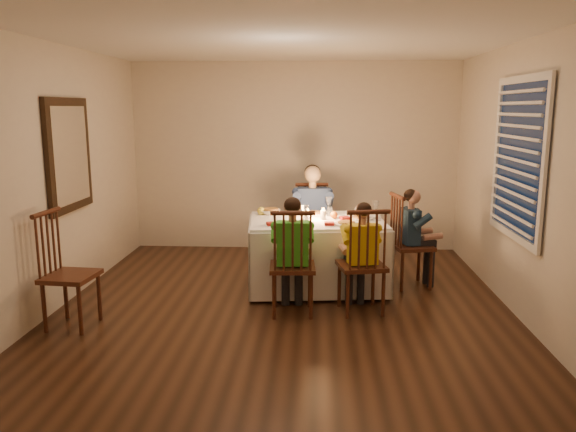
# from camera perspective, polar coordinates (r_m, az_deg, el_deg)

# --- Properties ---
(ground) EXTENTS (5.00, 5.00, 0.00)m
(ground) POSITION_cam_1_polar(r_m,az_deg,el_deg) (5.68, -0.43, -9.40)
(ground) COLOR black
(ground) RESTS_ON ground
(wall_left) EXTENTS (0.02, 5.00, 2.60)m
(wall_left) POSITION_cam_1_polar(r_m,az_deg,el_deg) (5.94, -22.71, 3.59)
(wall_left) COLOR beige
(wall_left) RESTS_ON ground
(wall_right) EXTENTS (0.02, 5.00, 2.60)m
(wall_right) POSITION_cam_1_polar(r_m,az_deg,el_deg) (5.69, 22.83, 3.29)
(wall_right) COLOR beige
(wall_right) RESTS_ON ground
(wall_back) EXTENTS (4.50, 0.02, 2.60)m
(wall_back) POSITION_cam_1_polar(r_m,az_deg,el_deg) (7.85, 0.65, 6.01)
(wall_back) COLOR beige
(wall_back) RESTS_ON ground
(ceiling) EXTENTS (5.00, 5.00, 0.00)m
(ceiling) POSITION_cam_1_polar(r_m,az_deg,el_deg) (5.36, -0.47, 17.65)
(ceiling) COLOR white
(ceiling) RESTS_ON wall_back
(dining_table) EXTENTS (1.58, 1.21, 0.74)m
(dining_table) POSITION_cam_1_polar(r_m,az_deg,el_deg) (6.19, 2.93, -2.37)
(dining_table) COLOR white
(dining_table) RESTS_ON ground
(chair_adult) EXTENTS (0.46, 0.44, 1.05)m
(chair_adult) POSITION_cam_1_polar(r_m,az_deg,el_deg) (7.07, 2.44, -5.30)
(chair_adult) COLOR #3B1A10
(chair_adult) RESTS_ON ground
(chair_near_left) EXTENTS (0.45, 0.43, 1.05)m
(chair_near_left) POSITION_cam_1_polar(r_m,az_deg,el_deg) (5.57, 0.44, -9.81)
(chair_near_left) COLOR #3B1A10
(chair_near_left) RESTS_ON ground
(chair_near_right) EXTENTS (0.51, 0.49, 1.05)m
(chair_near_right) POSITION_cam_1_polar(r_m,az_deg,el_deg) (5.66, 7.35, -9.56)
(chair_near_right) COLOR #3B1A10
(chair_near_right) RESTS_ON ground
(chair_end) EXTENTS (0.49, 0.51, 1.05)m
(chair_end) POSITION_cam_1_polar(r_m,az_deg,el_deg) (6.52, 12.27, -6.95)
(chair_end) COLOR #3B1A10
(chair_end) RESTS_ON ground
(chair_extra) EXTENTS (0.46, 0.48, 1.08)m
(chair_extra) POSITION_cam_1_polar(r_m,az_deg,el_deg) (5.61, -20.89, -10.39)
(chair_extra) COLOR #3B1A10
(chair_extra) RESTS_ON ground
(adult) EXTENTS (0.51, 0.47, 1.29)m
(adult) POSITION_cam_1_polar(r_m,az_deg,el_deg) (7.07, 2.44, -5.30)
(adult) COLOR navy
(adult) RESTS_ON ground
(child_green) EXTENTS (0.42, 0.39, 1.15)m
(child_green) POSITION_cam_1_polar(r_m,az_deg,el_deg) (5.57, 0.44, -9.81)
(child_green) COLOR green
(child_green) RESTS_ON ground
(child_yellow) EXTENTS (0.43, 0.41, 1.09)m
(child_yellow) POSITION_cam_1_polar(r_m,az_deg,el_deg) (5.66, 7.35, -9.56)
(child_yellow) COLOR gold
(child_yellow) RESTS_ON ground
(child_teal) EXTENTS (0.41, 0.43, 1.10)m
(child_teal) POSITION_cam_1_polar(r_m,az_deg,el_deg) (6.52, 12.27, -6.95)
(child_teal) COLOR #1A2E42
(child_teal) RESTS_ON ground
(setting_adult) EXTENTS (0.28, 0.28, 0.02)m
(setting_adult) POSITION_cam_1_polar(r_m,az_deg,el_deg) (6.42, 2.68, 0.22)
(setting_adult) COLOR white
(setting_adult) RESTS_ON dining_table
(setting_green) EXTENTS (0.28, 0.28, 0.02)m
(setting_green) POSITION_cam_1_polar(r_m,az_deg,el_deg) (5.85, 0.09, -0.82)
(setting_green) COLOR white
(setting_green) RESTS_ON dining_table
(setting_yellow) EXTENTS (0.28, 0.28, 0.02)m
(setting_yellow) POSITION_cam_1_polar(r_m,az_deg,el_deg) (5.89, 5.94, -0.80)
(setting_yellow) COLOR white
(setting_yellow) RESTS_ON dining_table
(setting_teal) EXTENTS (0.28, 0.28, 0.02)m
(setting_teal) POSITION_cam_1_polar(r_m,az_deg,el_deg) (6.20, 7.45, -0.24)
(setting_teal) COLOR white
(setting_teal) RESTS_ON dining_table
(candle_left) EXTENTS (0.06, 0.06, 0.10)m
(candle_left) POSITION_cam_1_polar(r_m,az_deg,el_deg) (6.12, 1.96, 0.09)
(candle_left) COLOR silver
(candle_left) RESTS_ON dining_table
(candle_right) EXTENTS (0.06, 0.06, 0.10)m
(candle_right) POSITION_cam_1_polar(r_m,az_deg,el_deg) (6.14, 3.60, 0.10)
(candle_right) COLOR silver
(candle_right) RESTS_ON dining_table
(squash) EXTENTS (0.09, 0.09, 0.09)m
(squash) POSITION_cam_1_polar(r_m,az_deg,el_deg) (6.41, -2.74, 0.52)
(squash) COLOR yellow
(squash) RESTS_ON dining_table
(orange_fruit) EXTENTS (0.08, 0.08, 0.08)m
(orange_fruit) POSITION_cam_1_polar(r_m,az_deg,el_deg) (6.20, 4.69, 0.11)
(orange_fruit) COLOR orange
(orange_fruit) RESTS_ON dining_table
(serving_bowl) EXTENTS (0.23, 0.23, 0.05)m
(serving_bowl) POSITION_cam_1_polar(r_m,az_deg,el_deg) (6.43, -1.75, 0.41)
(serving_bowl) COLOR white
(serving_bowl) RESTS_ON dining_table
(wall_mirror) EXTENTS (0.06, 0.95, 1.15)m
(wall_mirror) POSITION_cam_1_polar(r_m,az_deg,el_deg) (6.18, -21.37, 5.80)
(wall_mirror) COLOR black
(wall_mirror) RESTS_ON wall_left
(window_blinds) EXTENTS (0.07, 1.34, 1.54)m
(window_blinds) POSITION_cam_1_polar(r_m,az_deg,el_deg) (5.75, 22.23, 5.41)
(window_blinds) COLOR black
(window_blinds) RESTS_ON wall_right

